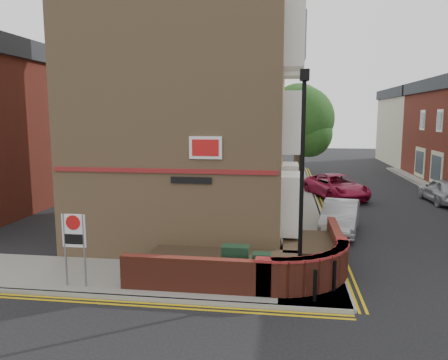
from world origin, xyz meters
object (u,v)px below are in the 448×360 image
Objects in this scene: utility_cabinet_large at (235,265)px; silver_car_near at (340,217)px; lamppost at (302,181)px; zone_sign at (74,236)px.

utility_cabinet_large is 0.28× the size of silver_car_near.
utility_cabinet_large is at bearing 176.99° from lamppost.
silver_car_near is (2.00, 7.11, -2.64)m from lamppost.
lamppost is 3.24m from utility_cabinet_large.
utility_cabinet_large is 8.02m from silver_car_near.
silver_car_near is (8.60, 7.81, -0.94)m from zone_sign.
silver_car_near is at bearing 42.25° from zone_sign.
lamppost reaches higher than utility_cabinet_large.
zone_sign is 11.66m from silver_car_near.
lamppost reaches higher than zone_sign.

